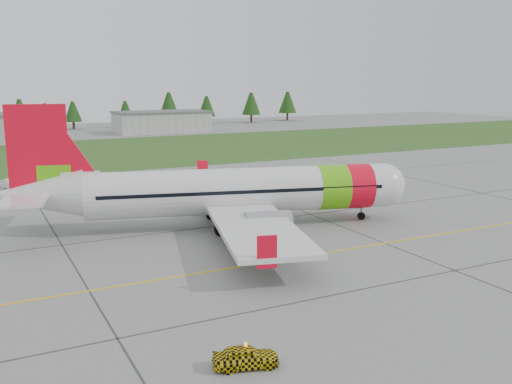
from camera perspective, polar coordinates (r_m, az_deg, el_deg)
ground at (r=38.77m, az=8.77°, el=-9.96°), size 320.00×320.00×0.00m
aircraft at (r=54.28m, az=-2.41°, el=0.05°), size 38.30×36.06×11.82m
follow_me_car at (r=28.60m, az=-1.03°, el=-14.22°), size 1.44×1.57×3.27m
service_van at (r=79.26m, az=-23.26°, el=1.73°), size 1.74×1.68×4.20m
grass_strip at (r=114.12m, az=-15.89°, el=3.80°), size 320.00×50.00×0.03m
taxi_guideline at (r=45.11m, az=2.83°, el=-6.75°), size 120.00×0.25×0.02m
hangar_east at (r=154.77m, az=-9.41°, el=6.88°), size 24.00×12.00×5.20m
treeline at (r=168.83m, az=-19.71°, el=7.55°), size 160.00×8.00×10.00m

